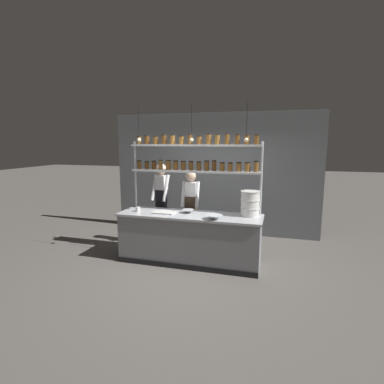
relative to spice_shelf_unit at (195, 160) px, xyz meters
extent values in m
plane|color=#5B5651|center=(0.00, -0.33, -1.89)|extent=(40.00, 40.00, 0.00)
cube|color=gray|center=(0.00, 1.69, -0.43)|extent=(5.04, 0.12, 2.92)
cube|color=gray|center=(0.00, -0.33, -1.45)|extent=(2.58, 0.72, 0.88)
cube|color=#B7BABF|center=(0.00, -0.33, -0.99)|extent=(2.64, 0.76, 0.04)
cube|color=black|center=(0.00, -0.70, -1.84)|extent=(2.58, 0.03, 0.10)
cylinder|color=#B7BABF|center=(-1.24, 0.00, -0.77)|extent=(0.04, 0.04, 2.24)
cylinder|color=#B7BABF|center=(1.23, 0.00, -0.77)|extent=(0.04, 0.04, 2.24)
cube|color=#B7BABF|center=(0.00, 0.00, -0.22)|extent=(2.48, 0.28, 0.04)
cylinder|color=brown|center=(-1.15, 0.00, -0.12)|extent=(0.08, 0.08, 0.15)
cylinder|color=black|center=(-1.15, 0.00, -0.04)|extent=(0.08, 0.08, 0.02)
cylinder|color=#513314|center=(-0.98, 0.00, -0.13)|extent=(0.08, 0.08, 0.14)
cylinder|color=black|center=(-0.98, 0.00, -0.05)|extent=(0.09, 0.09, 0.02)
cylinder|color=#513314|center=(-0.83, 0.00, -0.12)|extent=(0.09, 0.09, 0.15)
cylinder|color=black|center=(-0.83, 0.00, -0.04)|extent=(0.09, 0.09, 0.02)
cylinder|color=brown|center=(-0.69, 0.00, -0.11)|extent=(0.08, 0.08, 0.17)
cylinder|color=black|center=(-0.69, 0.00, -0.02)|extent=(0.08, 0.08, 0.02)
cylinder|color=brown|center=(-0.53, 0.00, -0.12)|extent=(0.10, 0.10, 0.17)
cylinder|color=black|center=(-0.53, 0.00, -0.02)|extent=(0.10, 0.10, 0.02)
cylinder|color=brown|center=(-0.38, 0.00, -0.12)|extent=(0.10, 0.10, 0.16)
cylinder|color=black|center=(-0.38, 0.00, -0.03)|extent=(0.10, 0.10, 0.02)
cylinder|color=brown|center=(-0.23, 0.00, -0.12)|extent=(0.09, 0.09, 0.16)
cylinder|color=black|center=(-0.23, 0.00, -0.03)|extent=(0.10, 0.10, 0.02)
cylinder|color=brown|center=(-0.07, 0.00, -0.12)|extent=(0.09, 0.09, 0.16)
cylinder|color=black|center=(-0.07, 0.00, -0.03)|extent=(0.09, 0.09, 0.02)
cylinder|color=brown|center=(0.08, 0.00, -0.12)|extent=(0.09, 0.09, 0.15)
cylinder|color=black|center=(0.08, 0.00, -0.04)|extent=(0.09, 0.09, 0.02)
cylinder|color=brown|center=(0.23, 0.00, -0.11)|extent=(0.09, 0.09, 0.17)
cylinder|color=black|center=(0.23, 0.00, -0.02)|extent=(0.09, 0.09, 0.02)
cylinder|color=#513314|center=(0.37, 0.00, -0.11)|extent=(0.08, 0.08, 0.18)
cylinder|color=black|center=(0.37, 0.00, -0.01)|extent=(0.08, 0.08, 0.02)
cylinder|color=brown|center=(0.53, 0.00, -0.13)|extent=(0.09, 0.09, 0.14)
cylinder|color=black|center=(0.53, 0.00, -0.05)|extent=(0.09, 0.09, 0.02)
cylinder|color=brown|center=(0.67, 0.00, -0.13)|extent=(0.08, 0.08, 0.14)
cylinder|color=black|center=(0.67, 0.00, -0.05)|extent=(0.09, 0.09, 0.02)
cylinder|color=brown|center=(0.83, 0.00, -0.12)|extent=(0.09, 0.09, 0.15)
cylinder|color=black|center=(0.83, 0.00, -0.04)|extent=(0.09, 0.09, 0.02)
cylinder|color=brown|center=(0.99, 0.00, -0.12)|extent=(0.10, 0.10, 0.16)
cylinder|color=black|center=(0.99, 0.00, -0.03)|extent=(0.10, 0.10, 0.02)
cylinder|color=brown|center=(1.14, 0.00, -0.11)|extent=(0.09, 0.09, 0.18)
cylinder|color=black|center=(1.14, 0.00, -0.01)|extent=(0.09, 0.09, 0.02)
cube|color=#B7BABF|center=(0.00, 0.00, 0.27)|extent=(2.48, 0.28, 0.04)
cylinder|color=brown|center=(-1.13, 0.00, 0.36)|extent=(0.08, 0.08, 0.14)
cylinder|color=black|center=(-1.13, 0.00, 0.44)|extent=(0.08, 0.08, 0.02)
cylinder|color=#513314|center=(-0.97, 0.00, 0.36)|extent=(0.10, 0.10, 0.15)
cylinder|color=black|center=(-0.97, 0.00, 0.45)|extent=(0.10, 0.10, 0.02)
cylinder|color=brown|center=(-0.78, 0.00, 0.36)|extent=(0.10, 0.10, 0.14)
cylinder|color=black|center=(-0.78, 0.00, 0.44)|extent=(0.10, 0.10, 0.02)
cylinder|color=#513314|center=(-0.61, 0.00, 0.37)|extent=(0.10, 0.10, 0.17)
cylinder|color=black|center=(-0.61, 0.00, 0.47)|extent=(0.10, 0.10, 0.02)
cylinder|color=brown|center=(-0.44, 0.00, 0.37)|extent=(0.10, 0.10, 0.17)
cylinder|color=black|center=(-0.44, 0.00, 0.46)|extent=(0.10, 0.10, 0.02)
cylinder|color=brown|center=(-0.26, 0.00, 0.36)|extent=(0.09, 0.09, 0.15)
cylinder|color=black|center=(-0.26, 0.00, 0.44)|extent=(0.09, 0.09, 0.02)
cylinder|color=brown|center=(-0.09, 0.00, 0.38)|extent=(0.09, 0.09, 0.18)
cylinder|color=black|center=(-0.09, 0.00, 0.47)|extent=(0.09, 0.09, 0.02)
cylinder|color=brown|center=(0.09, 0.00, 0.36)|extent=(0.09, 0.09, 0.14)
cylinder|color=black|center=(0.09, 0.00, 0.44)|extent=(0.09, 0.09, 0.02)
cylinder|color=brown|center=(0.27, 0.00, 0.38)|extent=(0.10, 0.10, 0.18)
cylinder|color=black|center=(0.27, 0.00, 0.47)|extent=(0.10, 0.10, 0.02)
cylinder|color=brown|center=(0.43, 0.00, 0.37)|extent=(0.09, 0.09, 0.17)
cylinder|color=black|center=(0.43, 0.00, 0.47)|extent=(0.09, 0.09, 0.02)
cylinder|color=brown|center=(0.61, 0.00, 0.38)|extent=(0.08, 0.08, 0.18)
cylinder|color=black|center=(0.61, 0.00, 0.47)|extent=(0.08, 0.08, 0.02)
cylinder|color=#513314|center=(0.79, 0.00, 0.37)|extent=(0.08, 0.08, 0.16)
cylinder|color=black|center=(0.79, 0.00, 0.46)|extent=(0.09, 0.09, 0.02)
cylinder|color=brown|center=(0.96, 0.00, 0.37)|extent=(0.09, 0.09, 0.16)
cylinder|color=black|center=(0.96, 0.00, 0.46)|extent=(0.09, 0.09, 0.02)
cylinder|color=brown|center=(1.13, 0.00, 0.36)|extent=(0.08, 0.08, 0.15)
cylinder|color=black|center=(1.13, 0.00, 0.45)|extent=(0.08, 0.08, 0.02)
cylinder|color=black|center=(-0.93, 0.43, -1.47)|extent=(0.11, 0.11, 0.85)
cylinder|color=black|center=(-0.77, 0.41, -1.47)|extent=(0.11, 0.11, 0.85)
cube|color=black|center=(-0.85, 0.42, -0.85)|extent=(0.24, 0.20, 0.37)
cube|color=white|center=(-0.85, 0.42, -0.52)|extent=(0.25, 0.21, 0.30)
sphere|color=beige|center=(-0.85, 0.42, -0.23)|extent=(0.23, 0.23, 0.23)
cylinder|color=white|center=(-1.00, 0.38, -0.62)|extent=(0.11, 0.27, 0.56)
cylinder|color=white|center=(-0.72, 0.34, -0.62)|extent=(0.11, 0.27, 0.56)
cylinder|color=black|center=(-0.24, 0.29, -1.50)|extent=(0.11, 0.11, 0.80)
cylinder|color=black|center=(-0.08, 0.31, -1.50)|extent=(0.11, 0.11, 0.80)
cube|color=#473828|center=(-0.16, 0.30, -0.93)|extent=(0.23, 0.19, 0.34)
cube|color=white|center=(-0.16, 0.30, -0.61)|extent=(0.23, 0.20, 0.28)
sphere|color=beige|center=(-0.16, 0.30, -0.35)|extent=(0.21, 0.21, 0.21)
cylinder|color=white|center=(-0.30, 0.23, -0.71)|extent=(0.09, 0.25, 0.52)
cylinder|color=white|center=(-0.01, 0.25, -0.71)|extent=(0.09, 0.25, 0.52)
cylinder|color=white|center=(1.07, -0.16, -0.90)|extent=(0.32, 0.32, 0.14)
cylinder|color=silver|center=(1.07, -0.16, -0.83)|extent=(0.34, 0.34, 0.01)
cylinder|color=white|center=(1.07, -0.16, -0.75)|extent=(0.32, 0.32, 0.14)
cylinder|color=silver|center=(1.07, -0.16, -0.68)|extent=(0.34, 0.34, 0.01)
cylinder|color=white|center=(1.07, -0.16, -0.60)|extent=(0.32, 0.32, 0.14)
cylinder|color=silver|center=(1.07, -0.16, -0.53)|extent=(0.34, 0.34, 0.01)
cube|color=silver|center=(-0.48, -0.38, -0.96)|extent=(0.40, 0.26, 0.02)
cylinder|color=#B2B7BC|center=(-0.06, -0.25, -0.97)|extent=(0.10, 0.10, 0.01)
cone|color=#B2B7BC|center=(-0.06, -0.25, -0.94)|extent=(0.23, 0.23, 0.06)
cylinder|color=silver|center=(0.51, -0.58, -0.97)|extent=(0.13, 0.13, 0.01)
cone|color=silver|center=(0.51, -0.58, -0.93)|extent=(0.29, 0.29, 0.08)
cylinder|color=silver|center=(-1.01, -0.40, -0.93)|extent=(0.08, 0.08, 0.09)
cylinder|color=black|center=(-0.98, -0.33, 0.67)|extent=(0.01, 0.01, 0.61)
sphere|color=#F9E5B2|center=(-0.98, -0.33, 0.37)|extent=(0.07, 0.07, 0.07)
cylinder|color=black|center=(0.04, -0.33, 0.67)|extent=(0.01, 0.01, 0.61)
sphere|color=#F9E5B2|center=(0.04, -0.33, 0.37)|extent=(0.07, 0.07, 0.07)
cylinder|color=black|center=(0.99, -0.33, 0.67)|extent=(0.01, 0.01, 0.61)
sphere|color=#F9E5B2|center=(0.99, -0.33, 0.37)|extent=(0.07, 0.07, 0.07)
camera|label=1|loc=(1.52, -5.45, 0.33)|focal=28.00mm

